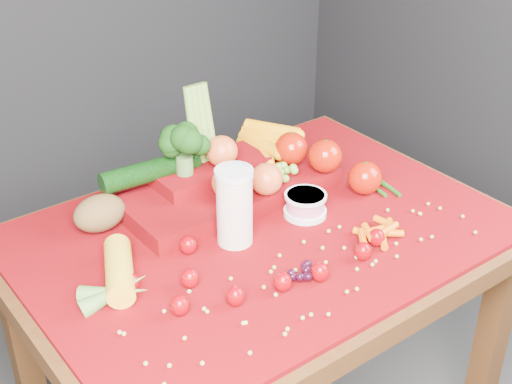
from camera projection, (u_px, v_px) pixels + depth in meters
table at (261, 268)px, 1.65m from camera, size 1.10×0.80×0.75m
red_cloth at (261, 232)px, 1.60m from camera, size 1.05×0.75×0.01m
milk_glass at (234, 204)px, 1.51m from camera, size 0.08×0.08×0.18m
yogurt_bowl at (305, 204)px, 1.64m from camera, size 0.10×0.10×0.05m
strawberry_scatter at (254, 270)px, 1.43m from camera, size 0.54×0.28×0.05m
dark_grape_cluster at (303, 273)px, 1.44m from camera, size 0.06×0.05×0.03m
soybean_scatter at (321, 270)px, 1.46m from camera, size 0.84×0.24×0.01m
corn_ear at (116, 286)px, 1.39m from camera, size 0.24×0.26×0.06m
potato at (100, 213)px, 1.58m from camera, size 0.12×0.09×0.08m
baby_carrot_pile at (370, 229)px, 1.57m from camera, size 0.18×0.17×0.03m
green_bean_pile at (375, 183)px, 1.77m from camera, size 0.14×0.12×0.01m
produce_mound at (239, 174)px, 1.70m from camera, size 0.60×0.36×0.27m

